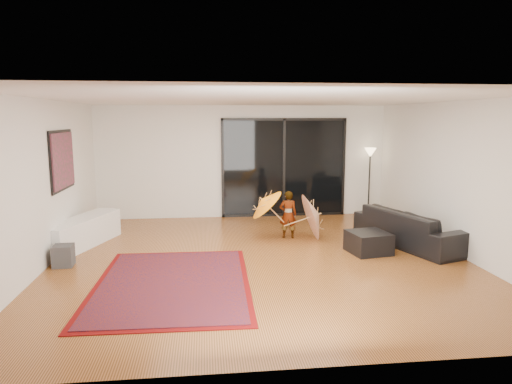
{
  "coord_description": "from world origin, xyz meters",
  "views": [
    {
      "loc": [
        -0.92,
        -7.5,
        2.39
      ],
      "look_at": [
        -0.03,
        0.44,
        1.1
      ],
      "focal_mm": 32.0,
      "sensor_mm": 36.0,
      "label": 1
    }
  ],
  "objects": [
    {
      "name": "floor",
      "position": [
        0.0,
        0.0,
        0.0
      ],
      "size": [
        7.0,
        7.0,
        0.0
      ],
      "primitive_type": "plane",
      "color": "#A55D2D",
      "rests_on": "ground"
    },
    {
      "name": "ceiling",
      "position": [
        0.0,
        0.0,
        2.7
      ],
      "size": [
        7.0,
        7.0,
        0.0
      ],
      "primitive_type": "plane",
      "rotation": [
        3.14,
        0.0,
        0.0
      ],
      "color": "white",
      "rests_on": "wall_back"
    },
    {
      "name": "wall_back",
      "position": [
        0.0,
        3.5,
        1.35
      ],
      "size": [
        7.0,
        0.0,
        7.0
      ],
      "primitive_type": "plane",
      "rotation": [
        1.57,
        0.0,
        0.0
      ],
      "color": "silver",
      "rests_on": "floor"
    },
    {
      "name": "wall_front",
      "position": [
        0.0,
        -3.5,
        1.35
      ],
      "size": [
        7.0,
        0.0,
        7.0
      ],
      "primitive_type": "plane",
      "rotation": [
        -1.57,
        0.0,
        0.0
      ],
      "color": "silver",
      "rests_on": "floor"
    },
    {
      "name": "wall_left",
      "position": [
        -3.5,
        0.0,
        1.35
      ],
      "size": [
        0.0,
        7.0,
        7.0
      ],
      "primitive_type": "plane",
      "rotation": [
        1.57,
        0.0,
        1.57
      ],
      "color": "silver",
      "rests_on": "floor"
    },
    {
      "name": "wall_right",
      "position": [
        3.5,
        0.0,
        1.35
      ],
      "size": [
        0.0,
        7.0,
        7.0
      ],
      "primitive_type": "plane",
      "rotation": [
        1.57,
        0.0,
        -1.57
      ],
      "color": "silver",
      "rests_on": "floor"
    },
    {
      "name": "sliding_door",
      "position": [
        1.0,
        3.47,
        1.2
      ],
      "size": [
        3.06,
        0.07,
        2.4
      ],
      "color": "black",
      "rests_on": "wall_back"
    },
    {
      "name": "painting",
      "position": [
        -3.46,
        1.0,
        1.65
      ],
      "size": [
        0.04,
        1.28,
        1.08
      ],
      "color": "black",
      "rests_on": "wall_left"
    },
    {
      "name": "media_console",
      "position": [
        -3.25,
        1.17,
        0.27
      ],
      "size": [
        1.11,
        2.01,
        0.54
      ],
      "primitive_type": "cube",
      "rotation": [
        0.0,
        0.0,
        -0.34
      ],
      "color": "white",
      "rests_on": "floor"
    },
    {
      "name": "speaker",
      "position": [
        -3.25,
        -0.01,
        0.18
      ],
      "size": [
        0.32,
        0.32,
        0.35
      ],
      "primitive_type": "cube",
      "rotation": [
        0.0,
        0.0,
        0.05
      ],
      "color": "#424244",
      "rests_on": "floor"
    },
    {
      "name": "persian_rug",
      "position": [
        -1.42,
        -1.03,
        0.01
      ],
      "size": [
        2.3,
        3.17,
        0.02
      ],
      "rotation": [
        0.0,
        0.0,
        -0.02
      ],
      "color": "#5C0708",
      "rests_on": "floor"
    },
    {
      "name": "sofa",
      "position": [
        2.95,
        0.57,
        0.34
      ],
      "size": [
        1.61,
        2.5,
        0.68
      ],
      "primitive_type": "imported",
      "rotation": [
        0.0,
        0.0,
        1.9
      ],
      "color": "black",
      "rests_on": "floor"
    },
    {
      "name": "ottoman",
      "position": [
        1.98,
        0.16,
        0.19
      ],
      "size": [
        0.77,
        0.77,
        0.38
      ],
      "primitive_type": "cube",
      "rotation": [
        0.0,
        0.0,
        0.18
      ],
      "color": "black",
      "rests_on": "floor"
    },
    {
      "name": "floor_lamp",
      "position": [
        3.1,
        3.25,
        1.33
      ],
      "size": [
        0.29,
        0.29,
        1.68
      ],
      "color": "black",
      "rests_on": "floor"
    },
    {
      "name": "child",
      "position": [
        0.72,
        1.34,
        0.48
      ],
      "size": [
        0.38,
        0.27,
        0.96
      ],
      "primitive_type": "imported",
      "rotation": [
        0.0,
        0.0,
        3.01
      ],
      "color": "#999999",
      "rests_on": "floor"
    },
    {
      "name": "parasol_orange",
      "position": [
        0.17,
        1.29,
        0.73
      ],
      "size": [
        0.67,
        0.76,
        0.85
      ],
      "rotation": [
        0.0,
        -0.76,
        0.0
      ],
      "color": "orange",
      "rests_on": "child"
    },
    {
      "name": "parasol_white",
      "position": [
        1.32,
        1.19,
        0.5
      ],
      "size": [
        0.53,
        0.95,
        0.96
      ],
      "rotation": [
        0.0,
        1.26,
        0.0
      ],
      "color": "silver",
      "rests_on": "floor"
    }
  ]
}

